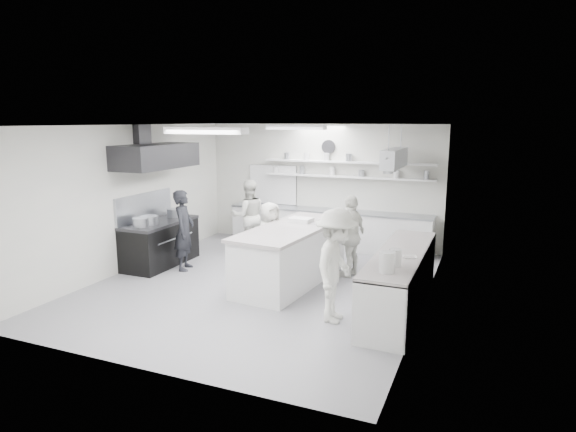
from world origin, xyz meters
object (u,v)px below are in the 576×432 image
at_px(back_counter, 328,229).
at_px(stove, 160,244).
at_px(cook_back, 249,216).
at_px(right_counter, 400,282).
at_px(prep_island, 291,256).
at_px(cook_stove, 184,230).

bearing_deg(back_counter, stove, -136.01).
xyz_separation_m(stove, cook_back, (1.25, 1.76, 0.40)).
relative_size(stove, right_counter, 0.55).
xyz_separation_m(back_counter, right_counter, (2.35, -3.40, 0.01)).
height_order(prep_island, cook_back, cook_back).
xyz_separation_m(right_counter, prep_island, (-2.18, 0.58, 0.05)).
relative_size(prep_island, cook_back, 1.67).
relative_size(stove, back_counter, 0.36).
bearing_deg(cook_back, right_counter, 112.12).
relative_size(right_counter, cook_stove, 1.96).
distance_m(right_counter, cook_back, 4.67).
relative_size(back_counter, cook_back, 2.93).
bearing_deg(cook_back, stove, 17.46).
distance_m(right_counter, prep_island, 2.25).
bearing_deg(stove, cook_back, 54.76).
height_order(back_counter, cook_stove, cook_stove).
bearing_deg(cook_stove, right_counter, -113.10).
xyz_separation_m(back_counter, cook_stove, (-2.21, -2.89, 0.38)).
distance_m(back_counter, right_counter, 4.13).
bearing_deg(right_counter, back_counter, 124.65).
bearing_deg(back_counter, cook_stove, -127.36).
bearing_deg(cook_back, prep_island, 98.27).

